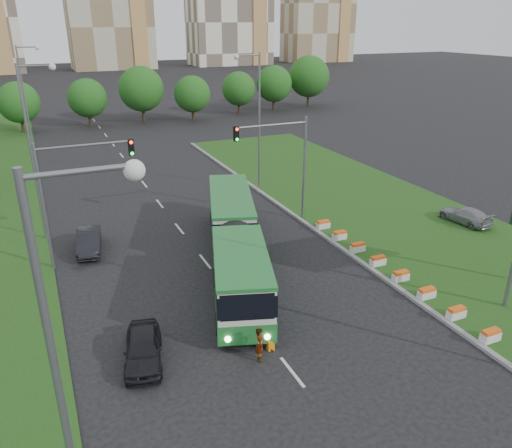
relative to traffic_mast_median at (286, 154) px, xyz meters
name	(u,v)px	position (x,y,z in m)	size (l,w,h in m)	color
ground	(289,295)	(-4.78, -10.00, -5.35)	(360.00, 360.00, 0.00)	black
grass_median	(387,214)	(8.22, -2.00, -5.27)	(14.00, 60.00, 0.15)	#1F4714
median_kerb	(311,227)	(1.27, -2.00, -5.26)	(0.30, 60.00, 0.18)	gray
lane_markings	(154,197)	(-7.78, 10.00, -5.35)	(0.20, 100.00, 0.01)	beige
flower_planters	(389,268)	(1.92, -10.30, -4.90)	(1.10, 15.90, 0.60)	silver
traffic_mast_median	(286,154)	(0.00, 0.00, 0.00)	(5.76, 0.32, 8.00)	slate
traffic_mast_left	(69,184)	(-15.16, -1.00, 0.00)	(5.76, 0.32, 8.00)	slate
street_lamps	(182,157)	(-7.78, 0.00, 0.65)	(36.00, 60.00, 12.00)	slate
tree_line	(182,90)	(5.22, 45.00, -0.85)	(120.00, 8.00, 9.00)	#1A5015
midrise_east	(318,4)	(85.22, 140.00, 14.65)	(24.00, 14.00, 40.00)	#C1B79B
articulated_bus	(231,240)	(-6.48, -5.34, -3.55)	(2.79, 17.89, 2.95)	beige
car_left_near	(143,348)	(-13.61, -12.55, -4.65)	(1.65, 4.11, 1.40)	black
car_left_far	(89,241)	(-14.38, 0.71, -4.64)	(1.50, 4.29, 1.41)	black
car_median	(465,215)	(12.34, -6.06, -4.60)	(1.69, 4.16, 1.21)	gray
pedestrian	(260,344)	(-8.74, -14.63, -4.50)	(0.62, 0.41, 1.70)	gray
shopping_trolley	(271,345)	(-7.95, -14.14, -5.09)	(0.31, 0.33, 0.53)	orange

